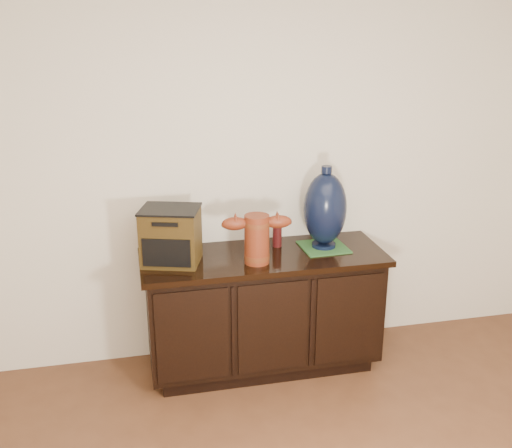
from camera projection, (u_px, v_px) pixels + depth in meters
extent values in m
plane|color=#EEE5CD|center=(253.00, 155.00, 3.64)|extent=(4.50, 0.00, 4.50)
cube|color=black|center=(263.00, 358.00, 3.81)|extent=(1.29, 0.45, 0.08)
cube|color=black|center=(263.00, 308.00, 3.69)|extent=(1.40, 0.50, 0.64)
cube|color=black|center=(263.00, 257.00, 3.58)|extent=(1.46, 0.56, 0.03)
cube|color=black|center=(192.00, 336.00, 3.36)|extent=(0.41, 0.01, 0.56)
cube|color=black|center=(273.00, 328.00, 3.45)|extent=(0.41, 0.01, 0.56)
cube|color=black|center=(349.00, 319.00, 3.55)|extent=(0.41, 0.01, 0.56)
cylinder|color=maroon|center=(257.00, 239.00, 3.41)|extent=(0.15, 0.15, 0.29)
cylinder|color=#3E170C|center=(257.00, 256.00, 3.44)|extent=(0.16, 0.16, 0.03)
cylinder|color=#3E170C|center=(257.00, 223.00, 3.38)|extent=(0.16, 0.16, 0.03)
ellipsoid|color=maroon|center=(235.00, 224.00, 3.36)|extent=(0.16, 0.08, 0.08)
ellipsoid|color=maroon|center=(278.00, 222.00, 3.39)|extent=(0.16, 0.08, 0.08)
cube|color=#3A290E|center=(171.00, 237.00, 3.41)|extent=(0.38, 0.33, 0.32)
cube|color=black|center=(166.00, 253.00, 3.30)|extent=(0.26, 0.09, 0.16)
cube|color=black|center=(170.00, 209.00, 3.36)|extent=(0.39, 0.35, 0.01)
cube|color=#2A5A28|center=(324.00, 247.00, 3.68)|extent=(0.28, 0.28, 0.01)
cylinder|color=black|center=(324.00, 245.00, 3.67)|extent=(0.15, 0.15, 0.02)
ellipsoid|color=black|center=(325.00, 209.00, 3.60)|extent=(0.27, 0.27, 0.44)
cylinder|color=black|center=(327.00, 170.00, 3.52)|extent=(0.06, 0.06, 0.04)
cylinder|color=#5F1011|center=(277.00, 236.00, 3.68)|extent=(0.06, 0.06, 0.14)
cylinder|color=silver|center=(277.00, 223.00, 3.65)|extent=(0.05, 0.05, 0.02)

